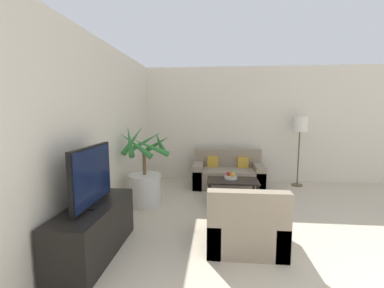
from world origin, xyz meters
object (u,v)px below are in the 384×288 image
sofa_loveseat (228,174)px  ottoman (241,206)px  potted_palm (145,180)px  fruit_bowl (231,178)px  television (92,176)px  floor_lamp (300,127)px  armchair (245,226)px  orange_fruit (233,175)px  coffee_table (233,183)px  tv_console (94,230)px  apple_red (228,174)px  apple_green (233,174)px

sofa_loveseat → ottoman: 1.67m
potted_palm → fruit_bowl: potted_palm is taller
television → ottoman: size_ratio=1.30×
potted_palm → floor_lamp: size_ratio=0.93×
sofa_loveseat → armchair: sofa_loveseat is taller
floor_lamp → orange_fruit: floor_lamp is taller
sofa_loveseat → coffee_table: (0.04, -0.96, 0.08)m
tv_console → television: television is taller
television → potted_palm: size_ratio=0.61×
potted_palm → orange_fruit: size_ratio=19.05×
tv_console → potted_palm: (0.15, 1.62, 0.16)m
sofa_loveseat → apple_red: size_ratio=19.92×
television → potted_palm: 1.70m
television → ottoman: bearing=34.8°
television → potted_palm: potted_palm is taller
armchair → ottoman: 0.88m
tv_console → floor_lamp: 4.61m
potted_palm → armchair: bearing=-37.8°
apple_red → apple_green: bearing=7.6°
potted_palm → apple_green: 1.64m
fruit_bowl → armchair: bearing=-87.2°
potted_palm → apple_red: potted_palm is taller
potted_palm → fruit_bowl: bearing=14.7°
sofa_loveseat → orange_fruit: size_ratio=20.01×
tv_console → apple_red: 2.64m
potted_palm → orange_fruit: potted_palm is taller
apple_green → sofa_loveseat: bearing=94.2°
apple_green → orange_fruit: size_ratio=1.06×
fruit_bowl → coffee_table: bearing=-68.5°
fruit_bowl → armchair: (0.08, -1.65, -0.18)m
television → fruit_bowl: television is taller
tv_console → armchair: bearing=11.9°
fruit_bowl → apple_green: 0.10m
apple_green → armchair: armchair is taller
potted_palm → floor_lamp: bearing=26.0°
tv_console → television: (0.00, 0.00, 0.64)m
tv_console → orange_fruit: 2.62m
floor_lamp → fruit_bowl: 2.09m
television → apple_red: bearing=51.6°
floor_lamp → ottoman: floor_lamp is taller
orange_fruit → armchair: (0.05, -1.60, -0.24)m
ottoman → coffee_table: bearing=97.5°
potted_palm → apple_green: (1.58, 0.45, 0.04)m
tv_console → apple_red: tv_console is taller
tv_console → coffee_table: size_ratio=1.42×
potted_palm → apple_green: potted_palm is taller
floor_lamp → ottoman: size_ratio=2.32×
potted_palm → fruit_bowl: (1.53, 0.40, -0.02)m
floor_lamp → coffee_table: floor_lamp is taller
tv_console → coffee_table: 2.59m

